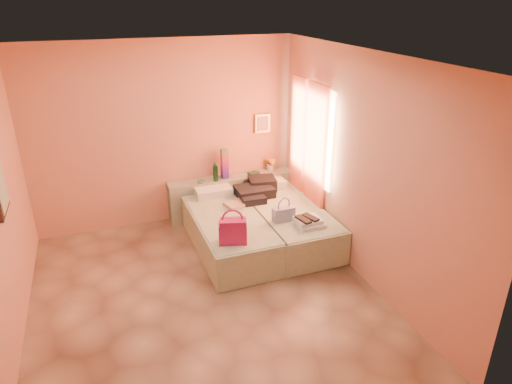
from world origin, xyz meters
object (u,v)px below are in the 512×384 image
(flower_vase, at_px, (270,163))
(blue_handbag, at_px, (284,214))
(bed_right, at_px, (287,222))
(water_bottle, at_px, (216,173))
(green_book, at_px, (253,173))
(headboard_ledge, at_px, (232,195))
(magenta_handbag, at_px, (233,231))
(bed_left, at_px, (229,232))
(towel_stack, at_px, (310,222))

(flower_vase, xyz_separation_m, blue_handbag, (-0.40, -1.50, -0.18))
(bed_right, height_order, flower_vase, flower_vase)
(flower_vase, relative_size, blue_handbag, 0.84)
(water_bottle, height_order, flower_vase, water_bottle)
(green_book, bearing_deg, bed_right, -101.42)
(headboard_ledge, relative_size, flower_vase, 8.13)
(headboard_ledge, distance_m, flower_vase, 0.84)
(bed_right, bearing_deg, blue_handbag, -121.19)
(magenta_handbag, bearing_deg, green_book, 78.31)
(headboard_ledge, relative_size, bed_left, 1.02)
(magenta_handbag, bearing_deg, flower_vase, 71.71)
(headboard_ledge, bearing_deg, flower_vase, 6.21)
(headboard_ledge, height_order, green_book, green_book)
(bed_left, distance_m, towel_stack, 1.18)
(bed_right, height_order, green_book, green_book)
(bed_left, xyz_separation_m, blue_handbag, (0.68, -0.37, 0.35))
(bed_right, xyz_separation_m, towel_stack, (0.05, -0.63, 0.30))
(headboard_ledge, distance_m, towel_stack, 1.80)
(blue_handbag, height_order, towel_stack, blue_handbag)
(water_bottle, bearing_deg, flower_vase, 8.93)
(green_book, bearing_deg, blue_handbag, -112.25)
(bed_right, relative_size, towel_stack, 5.71)
(headboard_ledge, height_order, bed_left, headboard_ledge)
(bed_left, distance_m, water_bottle, 1.12)
(headboard_ledge, height_order, water_bottle, water_bottle)
(magenta_handbag, bearing_deg, blue_handbag, 37.15)
(flower_vase, bearing_deg, headboard_ledge, -173.79)
(blue_handbag, bearing_deg, flower_vase, 72.57)
(bed_left, height_order, bed_right, same)
(headboard_ledge, xyz_separation_m, flower_vase, (0.70, 0.08, 0.45))
(flower_vase, bearing_deg, bed_left, -133.71)
(headboard_ledge, distance_m, green_book, 0.51)
(flower_vase, distance_m, magenta_handbag, 2.21)
(bed_left, bearing_deg, flower_vase, 45.62)
(flower_vase, bearing_deg, towel_stack, -94.02)
(green_book, relative_size, magenta_handbag, 0.50)
(headboard_ledge, relative_size, towel_stack, 5.86)
(flower_vase, height_order, blue_handbag, flower_vase)
(water_bottle, distance_m, towel_stack, 1.84)
(headboard_ledge, xyz_separation_m, blue_handbag, (0.30, -1.42, 0.27))
(towel_stack, bearing_deg, green_book, 96.64)
(flower_vase, bearing_deg, green_book, -167.76)
(green_book, xyz_separation_m, magenta_handbag, (-0.91, -1.76, -0.00))
(bed_right, relative_size, flower_vase, 7.93)
(bed_left, xyz_separation_m, flower_vase, (1.08, 1.13, 0.53))
(magenta_handbag, relative_size, towel_stack, 0.99)
(blue_handbag, bearing_deg, magenta_handbag, -161.01)
(bed_left, bearing_deg, towel_stack, -34.34)
(headboard_ledge, xyz_separation_m, towel_stack, (0.58, -1.68, 0.23))
(bed_left, relative_size, flower_vase, 7.93)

